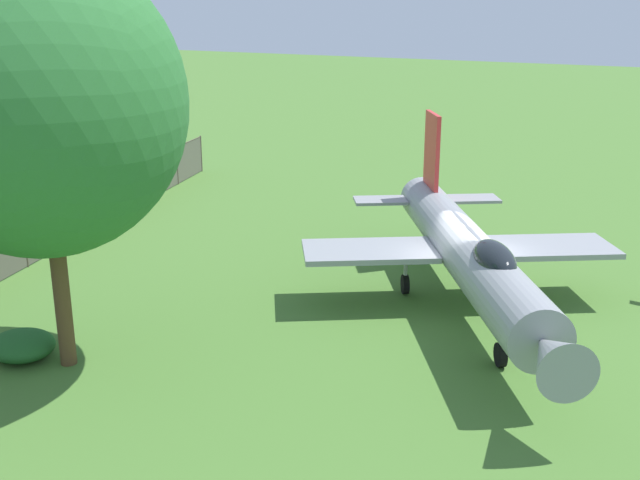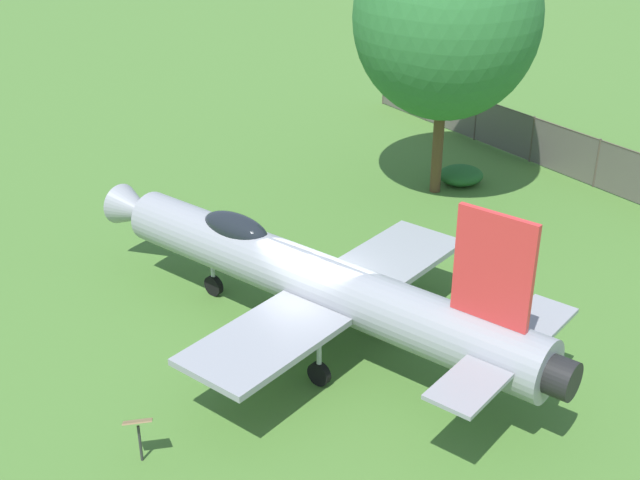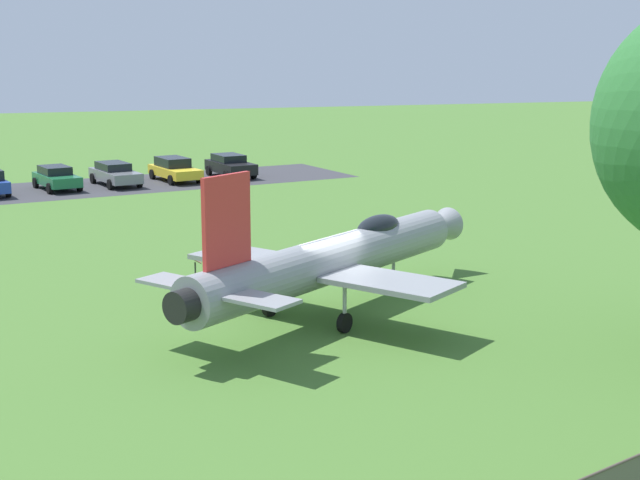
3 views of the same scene
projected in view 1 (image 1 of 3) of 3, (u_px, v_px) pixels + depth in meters
name	position (u px, v px, depth m)	size (l,w,h in m)	color
ground_plane	(461.00, 308.00, 22.10)	(200.00, 200.00, 0.00)	#47722D
display_jet	(468.00, 252.00, 21.24)	(10.41, 12.80, 5.00)	gray
shade_tree	(42.00, 104.00, 16.80)	(6.31, 6.67, 9.76)	brown
perimeter_fence	(25.00, 238.00, 25.26)	(10.22, 30.27, 1.89)	#4C4238
shrub_near_fence	(22.00, 345.00, 18.83)	(1.69, 1.55, 0.69)	#235B26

